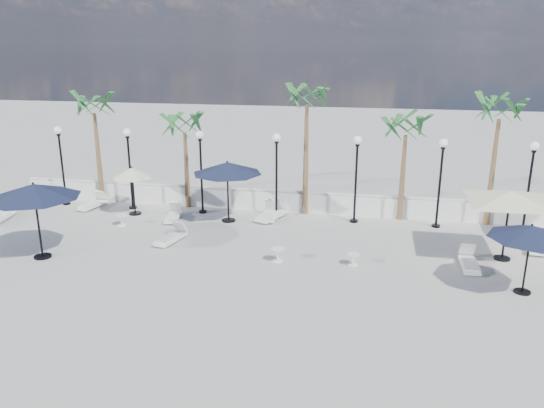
% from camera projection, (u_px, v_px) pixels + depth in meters
% --- Properties ---
extents(ground, '(100.00, 100.00, 0.00)m').
position_uv_depth(ground, '(241.00, 276.00, 18.03)').
color(ground, '#9D9D98').
rests_on(ground, ground).
extents(balustrade, '(26.00, 0.30, 1.01)m').
position_uv_depth(balustrade, '(280.00, 201.00, 24.93)').
color(balustrade, silver).
rests_on(balustrade, ground).
extents(lamppost_0, '(0.36, 0.36, 3.84)m').
position_uv_depth(lamppost_0, '(61.00, 155.00, 25.32)').
color(lamppost_0, black).
rests_on(lamppost_0, ground).
extents(lamppost_1, '(0.36, 0.36, 3.84)m').
position_uv_depth(lamppost_1, '(129.00, 157.00, 24.68)').
color(lamppost_1, black).
rests_on(lamppost_1, ground).
extents(lamppost_2, '(0.36, 0.36, 3.84)m').
position_uv_depth(lamppost_2, '(201.00, 160.00, 24.04)').
color(lamppost_2, black).
rests_on(lamppost_2, ground).
extents(lamppost_3, '(0.36, 0.36, 3.84)m').
position_uv_depth(lamppost_3, '(276.00, 164.00, 23.40)').
color(lamppost_3, black).
rests_on(lamppost_3, ground).
extents(lamppost_4, '(0.36, 0.36, 3.84)m').
position_uv_depth(lamppost_4, '(356.00, 167.00, 22.77)').
color(lamppost_4, black).
rests_on(lamppost_4, ground).
extents(lamppost_5, '(0.36, 0.36, 3.84)m').
position_uv_depth(lamppost_5, '(441.00, 171.00, 22.13)').
color(lamppost_5, black).
rests_on(lamppost_5, ground).
extents(lamppost_6, '(0.36, 0.36, 3.84)m').
position_uv_depth(lamppost_6, '(531.00, 174.00, 21.49)').
color(lamppost_6, black).
rests_on(lamppost_6, ground).
extents(palm_0, '(2.60, 2.60, 5.50)m').
position_uv_depth(palm_0, '(94.00, 110.00, 25.20)').
color(palm_0, brown).
rests_on(palm_0, ground).
extents(palm_1, '(2.60, 2.60, 4.70)m').
position_uv_depth(palm_1, '(185.00, 129.00, 24.61)').
color(palm_1, brown).
rests_on(palm_1, ground).
extents(palm_2, '(2.60, 2.60, 6.10)m').
position_uv_depth(palm_2, '(307.00, 102.00, 23.17)').
color(palm_2, brown).
rests_on(palm_2, ground).
extents(palm_3, '(2.60, 2.60, 4.90)m').
position_uv_depth(palm_3, '(406.00, 132.00, 22.73)').
color(palm_3, brown).
rests_on(palm_3, ground).
extents(palm_4, '(2.60, 2.60, 5.70)m').
position_uv_depth(palm_4, '(499.00, 116.00, 21.83)').
color(palm_4, brown).
rests_on(palm_4, ground).
extents(lounger_0, '(0.91, 1.99, 0.72)m').
position_uv_depth(lounger_0, '(0.00, 216.00, 23.57)').
color(lounger_0, white).
rests_on(lounger_0, ground).
extents(lounger_1, '(0.90, 1.75, 0.63)m').
position_uv_depth(lounger_1, '(171.00, 237.00, 21.05)').
color(lounger_1, white).
rests_on(lounger_1, ground).
extents(lounger_2, '(0.83, 1.77, 0.64)m').
position_uv_depth(lounger_2, '(93.00, 204.00, 25.43)').
color(lounger_2, white).
rests_on(lounger_2, ground).
extents(lounger_3, '(0.81, 1.72, 0.62)m').
position_uv_depth(lounger_3, '(173.00, 215.00, 23.70)').
color(lounger_3, white).
rests_on(lounger_3, ground).
extents(lounger_4, '(0.74, 1.83, 0.67)m').
position_uv_depth(lounger_4, '(269.00, 214.00, 23.85)').
color(lounger_4, white).
rests_on(lounger_4, ground).
extents(lounger_5, '(1.32, 2.09, 0.75)m').
position_uv_depth(lounger_5, '(273.00, 214.00, 23.82)').
color(lounger_5, white).
rests_on(lounger_5, ground).
extents(lounger_6, '(0.56, 1.70, 0.63)m').
position_uv_depth(lounger_6, '(469.00, 262.00, 18.61)').
color(lounger_6, white).
rests_on(lounger_6, ground).
extents(lounger_7, '(0.79, 1.82, 0.66)m').
position_uv_depth(lounger_7, '(536.00, 244.00, 20.27)').
color(lounger_7, white).
rests_on(lounger_7, ground).
extents(side_table_0, '(0.49, 0.49, 0.48)m').
position_uv_depth(side_table_0, '(122.00, 219.00, 22.94)').
color(side_table_0, white).
rests_on(side_table_0, ground).
extents(side_table_1, '(0.51, 0.51, 0.49)m').
position_uv_depth(side_table_1, '(278.00, 254.00, 19.17)').
color(side_table_1, white).
rests_on(side_table_1, ground).
extents(side_table_2, '(0.44, 0.44, 0.43)m').
position_uv_depth(side_table_2, '(354.00, 258.00, 18.84)').
color(side_table_2, white).
rests_on(side_table_2, ground).
extents(parasol_navy_left, '(3.26, 3.26, 2.88)m').
position_uv_depth(parasol_navy_left, '(34.00, 191.00, 18.88)').
color(parasol_navy_left, black).
rests_on(parasol_navy_left, ground).
extents(parasol_navy_mid, '(3.06, 3.06, 2.75)m').
position_uv_depth(parasol_navy_mid, '(227.00, 168.00, 22.91)').
color(parasol_navy_mid, black).
rests_on(parasol_navy_mid, ground).
extents(parasol_navy_right, '(2.58, 2.58, 2.31)m').
position_uv_depth(parasol_navy_right, '(531.00, 232.00, 16.25)').
color(parasol_navy_right, black).
rests_on(parasol_navy_right, ground).
extents(parasol_cream_sq_a, '(5.69, 5.69, 2.80)m').
position_uv_depth(parasol_cream_sq_a, '(511.00, 191.00, 18.69)').
color(parasol_cream_sq_a, black).
rests_on(parasol_cream_sq_a, ground).
extents(parasol_cream_small, '(1.85, 1.85, 2.27)m').
position_uv_depth(parasol_cream_small, '(132.00, 173.00, 23.99)').
color(parasol_cream_small, black).
rests_on(parasol_cream_small, ground).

